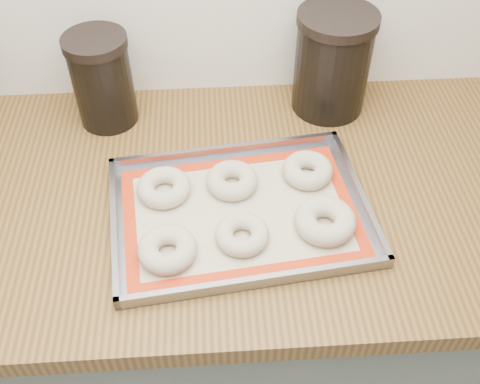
{
  "coord_description": "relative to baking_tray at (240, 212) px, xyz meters",
  "views": [
    {
      "loc": [
        0.12,
        0.93,
        1.67
      ],
      "look_at": [
        0.16,
        1.61,
        0.96
      ],
      "focal_mm": 42.0,
      "sensor_mm": 36.0,
      "label": 1
    }
  ],
  "objects": [
    {
      "name": "canister_mid",
      "position": [
        -0.26,
        0.3,
        0.09
      ],
      "size": [
        0.13,
        0.13,
        0.2
      ],
      "color": "black",
      "rests_on": "countertop"
    },
    {
      "name": "bagel_back_left",
      "position": [
        -0.14,
        0.06,
        0.01
      ],
      "size": [
        0.13,
        0.13,
        0.03
      ],
      "primitive_type": "torus",
      "rotation": [
        0.0,
        0.0,
        0.31
      ],
      "color": "beige",
      "rests_on": "baking_mat"
    },
    {
      "name": "bagel_front_mid",
      "position": [
        -0.0,
        -0.06,
        0.01
      ],
      "size": [
        0.13,
        0.13,
        0.03
      ],
      "primitive_type": "torus",
      "rotation": [
        0.0,
        0.0,
        0.46
      ],
      "color": "beige",
      "rests_on": "baking_mat"
    },
    {
      "name": "baking_tray",
      "position": [
        0.0,
        0.0,
        0.0
      ],
      "size": [
        0.5,
        0.38,
        0.03
      ],
      "rotation": [
        0.0,
        0.0,
        0.12
      ],
      "color": "gray",
      "rests_on": "countertop"
    },
    {
      "name": "bagel_front_right",
      "position": [
        0.15,
        -0.05,
        0.02
      ],
      "size": [
        0.12,
        0.12,
        0.04
      ],
      "primitive_type": "torus",
      "rotation": [
        0.0,
        0.0,
        -0.08
      ],
      "color": "beige",
      "rests_on": "baking_mat"
    },
    {
      "name": "baking_mat",
      "position": [
        0.0,
        0.0,
        -0.0
      ],
      "size": [
        0.45,
        0.34,
        0.0
      ],
      "rotation": [
        0.0,
        0.0,
        0.12
      ],
      "color": "#C6B793",
      "rests_on": "baking_tray"
    },
    {
      "name": "bagel_front_left",
      "position": [
        -0.13,
        -0.09,
        0.02
      ],
      "size": [
        0.12,
        0.12,
        0.04
      ],
      "primitive_type": "torus",
      "rotation": [
        0.0,
        0.0,
        -0.22
      ],
      "color": "beige",
      "rests_on": "baking_mat"
    },
    {
      "name": "bagel_back_right",
      "position": [
        0.14,
        0.09,
        0.02
      ],
      "size": [
        0.12,
        0.12,
        0.04
      ],
      "primitive_type": "torus",
      "rotation": [
        0.0,
        0.0,
        0.35
      ],
      "color": "beige",
      "rests_on": "baking_mat"
    },
    {
      "name": "bagel_back_mid",
      "position": [
        -0.01,
        0.07,
        0.01
      ],
      "size": [
        0.13,
        0.13,
        0.03
      ],
      "primitive_type": "torus",
      "rotation": [
        0.0,
        0.0,
        0.37
      ],
      "color": "beige",
      "rests_on": "baking_mat"
    },
    {
      "name": "cabinet",
      "position": [
        -0.16,
        0.07,
        -0.48
      ],
      "size": [
        3.0,
        0.65,
        0.86
      ],
      "primitive_type": "cube",
      "color": "slate",
      "rests_on": "floor"
    },
    {
      "name": "countertop",
      "position": [
        -0.16,
        0.07,
        -0.03
      ],
      "size": [
        3.06,
        0.68,
        0.04
      ],
      "primitive_type": "cube",
      "color": "brown",
      "rests_on": "cabinet"
    },
    {
      "name": "canister_right",
      "position": [
        0.21,
        0.31,
        0.1
      ],
      "size": [
        0.16,
        0.16,
        0.22
      ],
      "color": "black",
      "rests_on": "countertop"
    }
  ]
}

